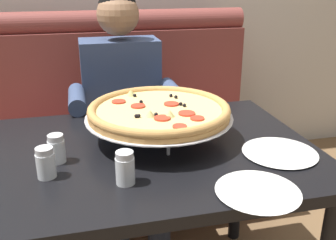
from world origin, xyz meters
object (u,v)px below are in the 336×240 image
object	(u,v)px
dining_table	(151,171)
pizza	(159,111)
plate_near_left	(258,189)
shaker_oregano	(46,165)
shaker_parmesan	(57,151)
diner_main	(124,104)
plate_near_right	(280,151)
shaker_pepper_flakes	(125,170)
booth_bench	(123,139)

from	to	relation	value
dining_table	pizza	size ratio (longest dim) A/B	2.15
dining_table	plate_near_left	size ratio (longest dim) A/B	4.81
pizza	shaker_oregano	world-z (taller)	pizza
shaker_parmesan	shaker_oregano	bearing A→B (deg)	-106.70
diner_main	plate_near_left	xyz separation A→B (m)	(0.25, -1.00, 0.05)
diner_main	plate_near_right	xyz separation A→B (m)	(0.44, -0.78, 0.05)
diner_main	shaker_pepper_flakes	world-z (taller)	diner_main
shaker_oregano	diner_main	bearing A→B (deg)	66.31
diner_main	shaker_oregano	world-z (taller)	diner_main
booth_bench	plate_near_left	world-z (taller)	booth_bench
shaker_parmesan	plate_near_left	bearing A→B (deg)	-30.81
booth_bench	pizza	bearing A→B (deg)	-86.64
booth_bench	shaker_parmesan	world-z (taller)	booth_bench
plate_near_right	plate_near_left	bearing A→B (deg)	-131.12
plate_near_left	plate_near_right	bearing A→B (deg)	48.88
diner_main	shaker_pepper_flakes	distance (m)	0.86
plate_near_left	plate_near_right	distance (m)	0.29
shaker_oregano	plate_near_right	xyz separation A→B (m)	(0.77, -0.02, -0.03)
shaker_pepper_flakes	pizza	bearing A→B (deg)	60.69
diner_main	shaker_parmesan	world-z (taller)	diner_main
shaker_parmesan	shaker_oregano	world-z (taller)	shaker_oregano
plate_near_left	dining_table	bearing A→B (deg)	123.08
plate_near_right	shaker_oregano	bearing A→B (deg)	178.45
dining_table	plate_near_right	distance (m)	0.46
diner_main	shaker_parmesan	bearing A→B (deg)	-114.65
pizza	shaker_pepper_flakes	distance (m)	0.35
diner_main	shaker_oregano	distance (m)	0.83
pizza	plate_near_right	size ratio (longest dim) A/B	2.11
dining_table	plate_near_right	world-z (taller)	plate_near_right
pizza	shaker_pepper_flakes	size ratio (longest dim) A/B	5.31
booth_bench	shaker_pepper_flakes	size ratio (longest dim) A/B	16.11
shaker_pepper_flakes	shaker_parmesan	bearing A→B (deg)	136.32
pizza	dining_table	bearing A→B (deg)	-122.60
shaker_oregano	shaker_pepper_flakes	bearing A→B (deg)	-22.39
pizza	shaker_pepper_flakes	world-z (taller)	pizza
pizza	booth_bench	bearing A→B (deg)	93.36
shaker_parmesan	dining_table	bearing A→B (deg)	5.88
diner_main	plate_near_left	world-z (taller)	diner_main
pizza	shaker_parmesan	size ratio (longest dim) A/B	5.67
dining_table	shaker_oregano	world-z (taller)	shaker_oregano
shaker_oregano	plate_near_right	distance (m)	0.78
pizza	plate_near_left	xyz separation A→B (m)	(0.19, -0.44, -0.10)
pizza	diner_main	bearing A→B (deg)	96.48
dining_table	shaker_parmesan	size ratio (longest dim) A/B	12.20
diner_main	pizza	size ratio (longest dim) A/B	2.34
booth_bench	plate_near_right	xyz separation A→B (m)	(0.43, -1.05, 0.36)
booth_bench	dining_table	size ratio (longest dim) A/B	1.41
shaker_oregano	booth_bench	bearing A→B (deg)	71.25
dining_table	plate_near_left	distance (m)	0.45
booth_bench	dining_table	world-z (taller)	booth_bench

